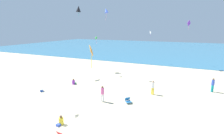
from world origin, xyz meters
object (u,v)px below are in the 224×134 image
person_1 (74,82)px  kite_purple (189,23)px  person_2 (153,87)px  beach_chair_far_left (128,100)px  person_7 (213,84)px  kite_blue (106,10)px  person_0 (102,93)px  kite_orange (91,51)px  kite_black (78,9)px  kite_white (150,33)px  person_6 (61,121)px  kite_green (96,38)px  cooler_box (42,90)px

person_1 → kite_purple: (12.40, 16.10, 7.51)m
person_2 → beach_chair_far_left: bearing=-6.9°
person_2 → person_7: size_ratio=0.98×
kite_blue → person_0: bearing=-65.9°
person_0 → kite_orange: kite_orange is taller
person_2 → kite_black: (-13.96, 6.82, 9.13)m
person_0 → kite_white: (-0.32, 20.95, 5.18)m
person_2 → kite_white: (-4.34, 17.02, 5.21)m
kite_white → kite_blue: kite_blue is taller
person_6 → kite_green: 15.66m
person_1 → person_2: 9.91m
kite_green → kite_orange: bearing=-61.4°
kite_purple → kite_black: bearing=-152.5°
kite_black → kite_blue: 6.57m
cooler_box → kite_black: size_ratio=0.34×
beach_chair_far_left → person_7: size_ratio=0.49×
kite_orange → kite_green: (-7.18, 13.19, -0.01)m
person_7 → person_0: bearing=-91.4°
person_6 → kite_green: (-4.85, 13.94, 5.24)m
cooler_box → person_1: person_1 is taller
person_1 → kite_black: 12.97m
beach_chair_far_left → kite_black: size_ratio=0.46×
person_7 → kite_black: (-19.86, 3.25, 9.11)m
kite_blue → cooler_box: bearing=-113.0°
kite_white → person_1: bearing=-107.4°
person_2 → kite_purple: bearing=-168.8°
kite_purple → kite_blue: size_ratio=0.95×
beach_chair_far_left → kite_white: size_ratio=0.77×
cooler_box → person_7: 19.21m
person_6 → person_7: (10.80, 12.48, 0.65)m
cooler_box → person_6: (6.69, -4.58, 0.13)m
kite_black → kite_blue: (6.14, -2.25, -0.67)m
kite_white → kite_purple: 7.25m
person_7 → kite_blue: bearing=-132.7°
person_0 → person_7: 12.44m
person_7 → kite_white: bearing=178.7°
person_7 → kite_black: kite_black is taller
person_0 → person_1: (-5.85, 3.26, -0.65)m
person_1 → kite_black: (-4.09, 7.50, 9.75)m
person_2 → kite_purple: kite_purple is taller
beach_chair_far_left → kite_blue: (-6.16, 7.76, 9.09)m
person_6 → kite_blue: kite_blue is taller
person_1 → person_6: size_ratio=1.01×
kite_purple → kite_blue: bearing=-133.6°
person_2 → kite_blue: kite_blue is taller
person_0 → kite_white: size_ratio=1.58×
kite_orange → kite_purple: 24.22m
beach_chair_far_left → person_7: bearing=86.6°
person_6 → kite_blue: (-2.92, 13.47, 9.08)m
kite_black → person_2: bearing=-26.0°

